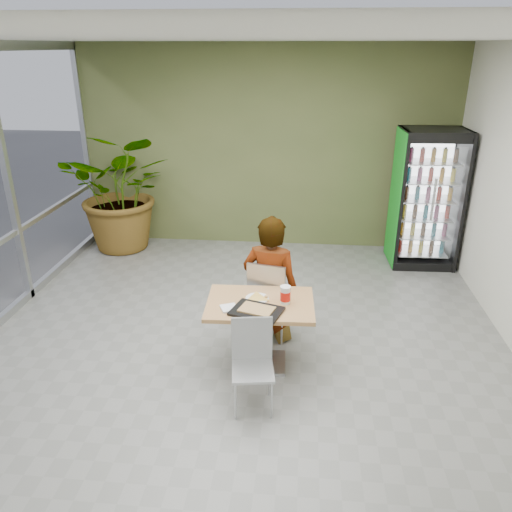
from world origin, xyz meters
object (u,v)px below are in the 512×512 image
object	(u,v)px
dining_table	(260,320)
soda_cup	(285,295)
chair_near	(252,356)
beverage_fridge	(426,199)
chair_far	(268,294)
seated_woman	(270,291)
potted_plant	(123,191)
cafeteria_tray	(257,311)

from	to	relation	value
dining_table	soda_cup	size ratio (longest dim) A/B	5.92
chair_near	beverage_fridge	size ratio (longest dim) A/B	0.42
beverage_fridge	chair_far	bearing A→B (deg)	-134.10
seated_woman	potted_plant	xyz separation A→B (m)	(-2.57, 2.57, 0.38)
seated_woman	cafeteria_tray	world-z (taller)	seated_woman
soda_cup	potted_plant	world-z (taller)	potted_plant
dining_table	seated_woman	world-z (taller)	seated_woman
beverage_fridge	potted_plant	xyz separation A→B (m)	(-4.73, 0.20, -0.05)
cafeteria_tray	soda_cup	bearing A→B (deg)	39.09
chair_far	chair_near	distance (m)	1.12
seated_woman	potted_plant	size ratio (longest dim) A/B	0.91
chair_near	seated_woman	distance (m)	1.18
chair_far	cafeteria_tray	size ratio (longest dim) A/B	2.05
dining_table	beverage_fridge	bearing A→B (deg)	52.93
cafeteria_tray	potted_plant	distance (m)	4.18
chair_near	soda_cup	distance (m)	0.74
soda_cup	chair_near	bearing A→B (deg)	-114.52
chair_far	cafeteria_tray	world-z (taller)	chair_far
seated_woman	beverage_fridge	xyz separation A→B (m)	(2.16, 2.37, 0.44)
seated_woman	soda_cup	distance (m)	0.66
soda_cup	beverage_fridge	world-z (taller)	beverage_fridge
chair_far	cafeteria_tray	xyz separation A→B (m)	(-0.06, -0.74, 0.20)
chair_near	seated_woman	xyz separation A→B (m)	(0.08, 1.17, 0.08)
dining_table	chair_near	size ratio (longest dim) A/B	1.29
chair_far	dining_table	bearing A→B (deg)	96.98
cafeteria_tray	seated_woman	bearing A→B (deg)	84.15
cafeteria_tray	beverage_fridge	distance (m)	3.89
chair_near	beverage_fridge	world-z (taller)	beverage_fridge
dining_table	chair_far	world-z (taller)	chair_far
dining_table	beverage_fridge	distance (m)	3.73
chair_far	chair_near	world-z (taller)	chair_far
seated_woman	beverage_fridge	size ratio (longest dim) A/B	0.86
dining_table	chair_near	world-z (taller)	chair_near
chair_far	soda_cup	xyz separation A→B (m)	(0.21, -0.53, 0.27)
chair_far	potted_plant	size ratio (longest dim) A/B	0.50
chair_far	soda_cup	bearing A→B (deg)	123.38
seated_woman	soda_cup	xyz separation A→B (m)	(0.19, -0.58, 0.25)
soda_cup	beverage_fridge	bearing A→B (deg)	56.15
dining_table	cafeteria_tray	xyz separation A→B (m)	(-0.01, -0.21, 0.23)
seated_woman	potted_plant	distance (m)	3.65
seated_woman	beverage_fridge	distance (m)	3.24
soda_cup	potted_plant	distance (m)	4.18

